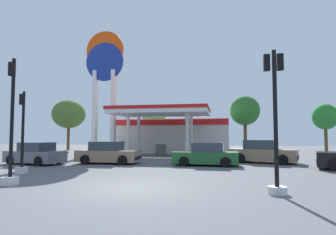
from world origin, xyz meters
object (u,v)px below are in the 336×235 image
at_px(car_1, 263,152).
at_px(traffic_signal_0, 22,146).
at_px(tree_1, 154,119).
at_px(tree_3, 325,117).
at_px(tree_0, 69,114).
at_px(tree_2, 245,111).
at_px(car_3, 206,155).
at_px(station_pole_sign, 105,75).
at_px(car_4, 35,154).
at_px(traffic_signal_2, 11,144).
at_px(car_2, 108,154).
at_px(traffic_signal_1, 275,130).

relative_size(car_1, traffic_signal_0, 1.15).
bearing_deg(tree_1, tree_3, -1.29).
relative_size(tree_0, tree_2, 1.00).
height_order(car_1, car_3, car_1).
bearing_deg(tree_1, station_pole_sign, -109.87).
relative_size(traffic_signal_0, tree_0, 0.64).
bearing_deg(tree_2, tree_1, 175.44).
height_order(car_4, tree_1, tree_1).
relative_size(car_3, traffic_signal_2, 0.83).
bearing_deg(tree_0, traffic_signal_2, -64.46).
bearing_deg(tree_3, traffic_signal_0, -134.38).
xyz_separation_m(car_2, tree_1, (-0.90, 17.17, 3.34)).
relative_size(station_pole_sign, car_3, 3.02).
bearing_deg(tree_1, car_1, -51.80).
distance_m(car_3, tree_2, 17.20).
xyz_separation_m(traffic_signal_0, tree_0, (-9.77, 21.31, 3.34)).
height_order(traffic_signal_2, tree_0, tree_0).
relative_size(car_3, traffic_signal_1, 0.87).
xyz_separation_m(tree_0, tree_1, (11.26, 1.46, -0.72)).
relative_size(station_pole_sign, tree_0, 1.92).
relative_size(traffic_signal_1, traffic_signal_2, 0.96).
relative_size(car_1, tree_2, 0.73).
distance_m(car_2, car_3, 6.73).
xyz_separation_m(traffic_signal_0, tree_3, (21.83, 22.31, 2.64)).
height_order(station_pole_sign, car_1, station_pole_sign).
bearing_deg(tree_2, traffic_signal_2, -113.79).
distance_m(car_4, traffic_signal_1, 16.02).
xyz_separation_m(tree_0, tree_3, (31.60, 1.00, -0.70)).
xyz_separation_m(station_pole_sign, tree_1, (3.15, 8.71, -4.07)).
height_order(car_1, car_2, car_1).
relative_size(traffic_signal_2, tree_2, 0.76).
height_order(car_4, tree_0, tree_0).
xyz_separation_m(car_4, tree_2, (15.16, 17.62, 4.20)).
bearing_deg(car_1, car_2, -166.46).
relative_size(station_pole_sign, car_1, 2.62).
height_order(station_pole_sign, tree_2, station_pole_sign).
bearing_deg(car_1, traffic_signal_0, -147.88).
height_order(tree_1, tree_3, tree_3).
relative_size(traffic_signal_0, traffic_signal_1, 0.87).
height_order(car_1, tree_3, tree_3).
xyz_separation_m(station_pole_sign, car_1, (14.65, -5.91, -7.37)).
xyz_separation_m(car_4, tree_1, (3.78, 18.53, 3.36)).
distance_m(car_1, traffic_signal_1, 11.27).
relative_size(car_4, tree_3, 0.79).
bearing_deg(traffic_signal_1, traffic_signal_2, -179.52).
distance_m(station_pole_sign, traffic_signal_2, 18.65).
bearing_deg(traffic_signal_1, tree_3, 68.63).
relative_size(station_pole_sign, traffic_signal_0, 3.01).
bearing_deg(traffic_signal_0, traffic_signal_2, -58.47).
relative_size(car_2, traffic_signal_1, 0.88).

